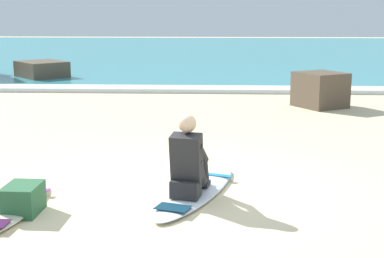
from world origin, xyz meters
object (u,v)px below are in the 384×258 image
Objects in this scene: surfer_seated at (188,164)px; surfboard_spare_near at (13,207)px; surfboard_main at (196,191)px; shoreline_rock at (320,90)px; beach_bag at (23,199)px.

surfer_seated is 2.01m from surfboard_spare_near.
surfboard_spare_near is (-2.00, -0.66, 0.00)m from surfboard_main.
surfboard_spare_near is 8.46m from shoreline_rock.
surfboard_main is 2.45× the size of surfer_seated.
shoreline_rock is 2.07× the size of beach_bag.
surfboard_main is 2.00m from beach_bag.
beach_bag is (-1.85, -0.74, 0.12)m from surfboard_main.
shoreline_rock is at bearing 57.43° from surfboard_spare_near.
surfer_seated reaches higher than surfboard_spare_near.
beach_bag is at bearing -163.20° from surfer_seated.
surfer_seated is 1.87m from beach_bag.
surfer_seated is at bearing 16.80° from beach_bag.
beach_bag reaches higher than surfboard_spare_near.
surfer_seated is at bearing -112.18° from surfboard_main.
surfboard_main and surfboard_spare_near have the same top height.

